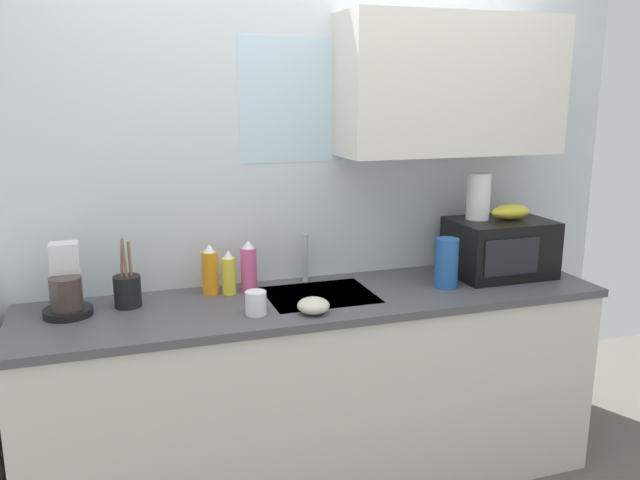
# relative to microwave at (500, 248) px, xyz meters

# --- Properties ---
(kitchen_wall_assembly) EXTENTS (3.29, 0.42, 2.50)m
(kitchen_wall_assembly) POSITION_rel_microwave_xyz_m (-0.79, 0.26, 0.33)
(kitchen_wall_assembly) COLOR silver
(kitchen_wall_assembly) RESTS_ON ground
(counter_unit) EXTENTS (2.52, 0.63, 0.90)m
(counter_unit) POSITION_rel_microwave_xyz_m (-0.92, -0.05, -0.58)
(counter_unit) COLOR silver
(counter_unit) RESTS_ON ground
(sink_faucet) EXTENTS (0.03, 0.03, 0.22)m
(sink_faucet) POSITION_rel_microwave_xyz_m (-0.92, 0.19, -0.02)
(sink_faucet) COLOR #B2B5BA
(sink_faucet) RESTS_ON counter_unit
(microwave) EXTENTS (0.46, 0.35, 0.27)m
(microwave) POSITION_rel_microwave_xyz_m (0.00, 0.00, 0.00)
(microwave) COLOR black
(microwave) RESTS_ON counter_unit
(banana_bunch) EXTENTS (0.20, 0.11, 0.07)m
(banana_bunch) POSITION_rel_microwave_xyz_m (0.05, 0.00, 0.17)
(banana_bunch) COLOR gold
(banana_bunch) RESTS_ON microwave
(paper_towel_roll) EXTENTS (0.11, 0.11, 0.22)m
(paper_towel_roll) POSITION_rel_microwave_xyz_m (-0.10, 0.05, 0.24)
(paper_towel_roll) COLOR white
(paper_towel_roll) RESTS_ON microwave
(coffee_maker) EXTENTS (0.19, 0.21, 0.28)m
(coffee_maker) POSITION_rel_microwave_xyz_m (-1.95, 0.06, -0.03)
(coffee_maker) COLOR black
(coffee_maker) RESTS_ON counter_unit
(dish_soap_bottle_pink) EXTENTS (0.07, 0.07, 0.23)m
(dish_soap_bottle_pink) POSITION_rel_microwave_xyz_m (-1.20, 0.13, -0.03)
(dish_soap_bottle_pink) COLOR #E55999
(dish_soap_bottle_pink) RESTS_ON counter_unit
(dish_soap_bottle_yellow) EXTENTS (0.06, 0.06, 0.20)m
(dish_soap_bottle_yellow) POSITION_rel_microwave_xyz_m (-1.29, 0.11, -0.04)
(dish_soap_bottle_yellow) COLOR yellow
(dish_soap_bottle_yellow) RESTS_ON counter_unit
(dish_soap_bottle_orange) EXTENTS (0.07, 0.07, 0.22)m
(dish_soap_bottle_orange) POSITION_rel_microwave_xyz_m (-1.37, 0.13, -0.03)
(dish_soap_bottle_orange) COLOR orange
(dish_soap_bottle_orange) RESTS_ON counter_unit
(cereal_canister) EXTENTS (0.10, 0.10, 0.22)m
(cereal_canister) POSITION_rel_microwave_xyz_m (-0.34, -0.10, -0.02)
(cereal_canister) COLOR #2659A5
(cereal_canister) RESTS_ON counter_unit
(mug_white) EXTENTS (0.08, 0.08, 0.09)m
(mug_white) POSITION_rel_microwave_xyz_m (-1.24, -0.19, -0.09)
(mug_white) COLOR white
(mug_white) RESTS_ON counter_unit
(utensil_crock) EXTENTS (0.11, 0.11, 0.29)m
(utensil_crock) POSITION_rel_microwave_xyz_m (-1.72, 0.07, -0.06)
(utensil_crock) COLOR black
(utensil_crock) RESTS_ON counter_unit
(small_bowl) EXTENTS (0.13, 0.13, 0.06)m
(small_bowl) POSITION_rel_microwave_xyz_m (-1.02, -0.25, -0.10)
(small_bowl) COLOR beige
(small_bowl) RESTS_ON counter_unit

